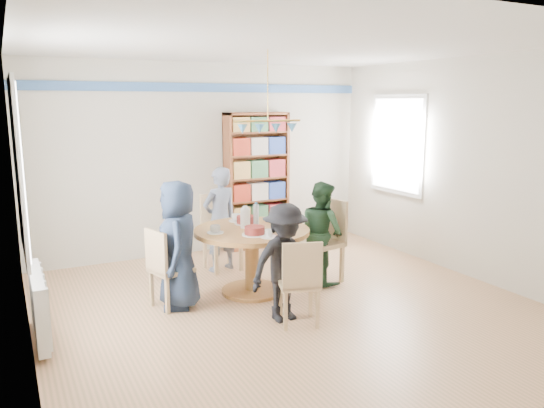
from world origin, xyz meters
TOP-DOWN VIEW (x-y plane):
  - ground at (0.00, 0.00)m, footprint 5.00×5.00m
  - room_shell at (-0.26, 0.87)m, footprint 5.00×5.00m
  - radiator at (-2.42, 0.30)m, footprint 0.12×1.00m
  - dining_table at (-0.16, 0.58)m, footprint 1.30×1.30m
  - chair_left at (-1.18, 0.56)m, footprint 0.47×0.47m
  - chair_right at (0.83, 0.57)m, footprint 0.51×0.51m
  - chair_far at (-0.15, 1.61)m, footprint 0.46×0.46m
  - chair_near at (-0.15, -0.48)m, footprint 0.49×0.49m
  - person_left at (-1.03, 0.55)m, footprint 0.61×0.76m
  - person_right at (0.75, 0.54)m, footprint 0.52×0.64m
  - person_far at (-0.18, 1.52)m, footprint 0.55×0.43m
  - person_near at (-0.20, -0.28)m, footprint 0.82×0.53m
  - bookshelf at (0.73, 2.34)m, footprint 0.96×0.29m
  - tableware at (-0.19, 0.61)m, footprint 1.05×1.05m

SIDE VIEW (x-z plane):
  - ground at x=0.00m, z-range 0.00..0.00m
  - radiator at x=-2.42m, z-range 0.05..0.65m
  - chair_left at x=-1.18m, z-range 0.04..0.90m
  - chair_near at x=-0.15m, z-range 0.04..0.91m
  - chair_far at x=-0.15m, z-range 0.05..1.03m
  - chair_right at x=0.83m, z-range 0.05..1.05m
  - dining_table at x=-0.16m, z-range 0.18..0.93m
  - person_near at x=-0.20m, z-range 0.00..1.19m
  - person_right at x=0.75m, z-range 0.00..1.23m
  - person_far at x=-0.18m, z-range 0.00..1.35m
  - person_left at x=-1.03m, z-range 0.00..1.36m
  - tableware at x=-0.19m, z-range 0.67..0.95m
  - bookshelf at x=0.73m, z-range -0.02..1.99m
  - room_shell at x=-0.26m, z-range -0.85..4.15m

